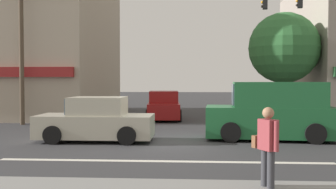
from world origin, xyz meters
The scene contains 10 objects.
ground_plane centered at (0.00, 0.00, 0.00)m, with size 120.00×120.00×0.00m, color #333335.
lane_marking_stripe centered at (0.00, -3.50, 0.00)m, with size 9.00×0.24×0.01m, color silver.
building_left_block centered at (-10.46, 10.99, 4.86)m, with size 11.12×11.27×9.73m.
street_tree centered at (5.65, 7.53, 3.91)m, with size 3.78×3.78×5.82m.
utility_pole_near_left centered at (-7.61, 4.87, 3.82)m, with size 1.40×0.22×7.34m.
traffic_light_mast centered at (6.00, 3.05, 4.18)m, with size 4.85×0.82×6.20m.
sedan_parked_curbside centered at (-2.70, -0.11, 0.71)m, with size 4.10×1.89×1.58m.
sedan_waiting_far centered at (-0.85, 7.92, 0.71)m, with size 2.09×4.21×1.58m.
van_crossing_center centered at (3.67, 0.65, 1.01)m, with size 4.72×2.28×2.11m.
pedestrian_foreground_with_bag centered at (2.16, -6.46, 0.95)m, with size 0.44×0.68×1.67m.
Camera 1 is at (0.74, -13.92, 2.17)m, focal length 42.00 mm.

